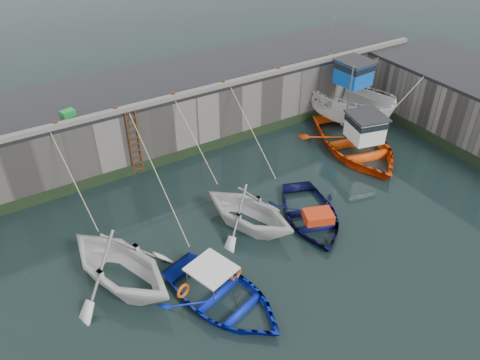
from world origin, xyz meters
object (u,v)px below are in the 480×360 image
ladder (135,144)px  boat_near_white (123,283)px  boat_near_navy (310,219)px  bollard_c (173,95)px  bollard_d (223,83)px  boat_near_blue (224,302)px  fish_crate (68,113)px  bollard_e (278,69)px  bollard_b (115,109)px  boat_near_blacktrim (248,226)px  bollard_a (56,124)px  boat_far_orange (356,143)px  boat_far_white (341,101)px

ladder → boat_near_white: ladder is taller
boat_near_navy → bollard_c: bollard_c is taller
boat_near_white → bollard_d: bollard_d is taller
boat_near_white → boat_near_blue: bearing=-65.5°
fish_crate → bollard_e: bearing=-18.8°
bollard_b → bollard_e: 8.50m
boat_near_blacktrim → bollard_d: 7.38m
ladder → bollard_e: 8.19m
boat_near_blacktrim → fish_crate: fish_crate is taller
boat_near_blacktrim → bollard_b: 7.55m
boat_near_blacktrim → bollard_a: size_ratio=14.80×
bollard_d → bollard_e: (3.20, 0.00, 0.00)m
ladder → boat_near_navy: bearing=-54.7°
boat_near_blue → boat_far_orange: 11.56m
boat_near_white → bollard_e: bollard_e is taller
boat_far_white → bollard_a: 14.71m
bollard_b → boat_far_white: bearing=-5.6°
fish_crate → bollard_c: bearing=-23.7°
bollard_c → boat_near_blue: bearing=-106.0°
boat_far_white → bollard_e: 4.28m
boat_far_white → bollard_a: bearing=170.9°
boat_near_blue → bollard_a: 9.95m
boat_far_white → bollard_c: (-9.30, 1.17, 2.16)m
boat_near_blacktrim → bollard_b: (-2.89, 6.15, 3.30)m
boat_near_white → fish_crate: 7.90m
boat_near_blue → bollard_a: size_ratio=16.85×
ladder → fish_crate: (-2.33, 1.04, 1.70)m
bollard_b → bollard_e: same height
boat_near_blacktrim → bollard_a: bearing=108.8°
fish_crate → ladder: bearing=-38.9°
ladder → boat_near_blacktrim: (2.39, -5.81, -1.59)m
fish_crate → bollard_e: size_ratio=1.95×
fish_crate → bollard_a: bearing=-148.3°
ladder → bollard_d: size_ratio=11.43×
boat_near_white → boat_near_blue: size_ratio=1.01×
bollard_b → bollard_c: 2.70m
boat_near_blue → ladder: bearing=69.6°
boat_far_white → bollard_b: (-12.00, 1.17, 2.16)m
boat_near_blacktrim → boat_far_orange: boat_far_orange is taller
boat_near_blacktrim → boat_far_white: boat_far_white is taller
boat_far_orange → bollard_c: size_ratio=26.03×
boat_near_white → boat_near_blue: (2.59, -2.57, 0.00)m
bollard_a → bollard_c: size_ratio=1.00×
boat_near_navy → boat_far_white: size_ratio=0.61×
boat_far_orange → fish_crate: boat_far_orange is taller
bollard_d → ladder: bearing=-176.0°
bollard_a → bollard_d: 7.80m
boat_near_navy → bollard_b: 9.45m
boat_near_blue → bollard_a: bollard_a is taller
ladder → fish_crate: size_ratio=5.86×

